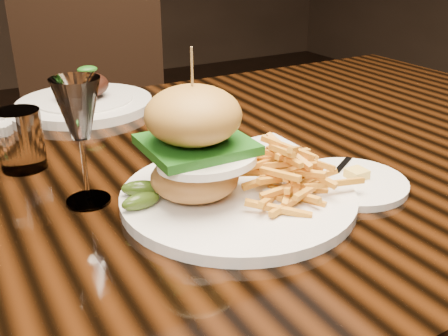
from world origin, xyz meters
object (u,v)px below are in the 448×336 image
burger_plate (231,166)px  far_dish (85,100)px  wine_glass (78,114)px  chair_far (100,119)px  dining_table (205,203)px

burger_plate → far_dish: 0.50m
wine_glass → chair_far: (0.29, 0.94, -0.33)m
far_dish → chair_far: size_ratio=0.28×
dining_table → chair_far: (0.09, 0.89, -0.13)m
wine_glass → dining_table: bearing=13.8°
burger_plate → chair_far: size_ratio=0.32×
dining_table → chair_far: bearing=84.1°
wine_glass → far_dish: 0.43m
burger_plate → chair_far: bearing=96.0°
burger_plate → chair_far: burger_plate is taller
dining_table → chair_far: chair_far is taller
far_dish → chair_far: chair_far is taller
far_dish → chair_far: 0.61m
burger_plate → chair_far: 1.07m
dining_table → wine_glass: 0.28m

